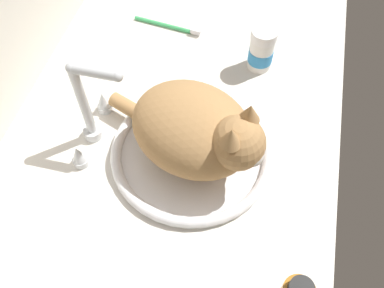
{
  "coord_description": "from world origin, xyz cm",
  "views": [
    {
      "loc": [
        -46.86,
        -15.84,
        76.73
      ],
      "look_at": [
        -1.47,
        -5.15,
        7.0
      ],
      "focal_mm": 39.25,
      "sensor_mm": 36.0,
      "label": 1
    }
  ],
  "objects_px": {
    "cat": "(199,131)",
    "pill_bottle": "(261,50)",
    "sink_basin": "(192,152)",
    "faucet": "(90,111)",
    "toothbrush": "(169,26)"
  },
  "relations": [
    {
      "from": "cat",
      "to": "pill_bottle",
      "type": "height_order",
      "value": "cat"
    },
    {
      "from": "sink_basin",
      "to": "faucet",
      "type": "height_order",
      "value": "faucet"
    },
    {
      "from": "sink_basin",
      "to": "toothbrush",
      "type": "relative_size",
      "value": 1.84
    },
    {
      "from": "sink_basin",
      "to": "cat",
      "type": "xyz_separation_m",
      "value": [
        -0.01,
        -0.02,
        0.09
      ]
    },
    {
      "from": "cat",
      "to": "toothbrush",
      "type": "xyz_separation_m",
      "value": [
        0.37,
        0.16,
        -0.09
      ]
    },
    {
      "from": "cat",
      "to": "pill_bottle",
      "type": "distance_m",
      "value": 0.31
    },
    {
      "from": "cat",
      "to": "toothbrush",
      "type": "bearing_deg",
      "value": 23.65
    },
    {
      "from": "sink_basin",
      "to": "faucet",
      "type": "relative_size",
      "value": 1.56
    },
    {
      "from": "sink_basin",
      "to": "toothbrush",
      "type": "bearing_deg",
      "value": 21.92
    },
    {
      "from": "toothbrush",
      "to": "faucet",
      "type": "bearing_deg",
      "value": 170.73
    },
    {
      "from": "faucet",
      "to": "pill_bottle",
      "type": "height_order",
      "value": "faucet"
    },
    {
      "from": "pill_bottle",
      "to": "toothbrush",
      "type": "height_order",
      "value": "pill_bottle"
    },
    {
      "from": "faucet",
      "to": "pill_bottle",
      "type": "xyz_separation_m",
      "value": [
        0.29,
        -0.31,
        -0.04
      ]
    },
    {
      "from": "faucet",
      "to": "toothbrush",
      "type": "relative_size",
      "value": 1.18
    },
    {
      "from": "sink_basin",
      "to": "toothbrush",
      "type": "xyz_separation_m",
      "value": [
        0.37,
        0.15,
        -0.0
      ]
    }
  ]
}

